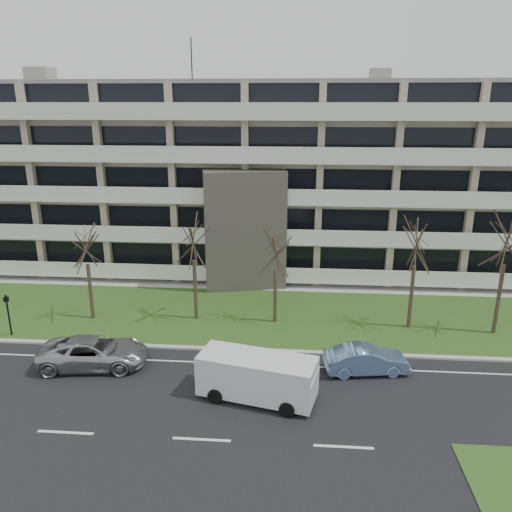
# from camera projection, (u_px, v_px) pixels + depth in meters

# --- Properties ---
(ground) EXTENTS (160.00, 160.00, 0.00)m
(ground) POSITION_uv_depth(u_px,v_px,m) (202.00, 440.00, 21.24)
(ground) COLOR black
(ground) RESTS_ON ground
(grass_verge) EXTENTS (90.00, 10.00, 0.06)m
(grass_verge) POSITION_uv_depth(u_px,v_px,m) (237.00, 314.00, 33.60)
(grass_verge) COLOR #2D551C
(grass_verge) RESTS_ON ground
(curb) EXTENTS (90.00, 0.35, 0.12)m
(curb) POSITION_uv_depth(u_px,v_px,m) (227.00, 349.00, 28.84)
(curb) COLOR #B2B2AD
(curb) RESTS_ON ground
(sidewalk) EXTENTS (90.00, 2.00, 0.08)m
(sidewalk) POSITION_uv_depth(u_px,v_px,m) (245.00, 285.00, 38.84)
(sidewalk) COLOR #B2B2AD
(sidewalk) RESTS_ON ground
(lane_edge_line) EXTENTS (90.00, 0.12, 0.01)m
(lane_edge_line) POSITION_uv_depth(u_px,v_px,m) (223.00, 363.00, 27.43)
(lane_edge_line) COLOR white
(lane_edge_line) RESTS_ON ground
(apartment_building) EXTENTS (60.50, 15.10, 18.75)m
(apartment_building) POSITION_uv_depth(u_px,v_px,m) (252.00, 176.00, 43.07)
(apartment_building) COLOR #BFB195
(apartment_building) RESTS_ON ground
(silver_pickup) EXTENTS (6.02, 3.28, 1.60)m
(silver_pickup) POSITION_uv_depth(u_px,v_px,m) (94.00, 352.00, 26.95)
(silver_pickup) COLOR #A9ACB1
(silver_pickup) RESTS_ON ground
(blue_sedan) EXTENTS (4.59, 2.19, 1.45)m
(blue_sedan) POSITION_uv_depth(u_px,v_px,m) (366.00, 360.00, 26.32)
(blue_sedan) COLOR #7BA3D6
(blue_sedan) RESTS_ON ground
(white_van) EXTENTS (5.94, 3.32, 2.18)m
(white_van) POSITION_uv_depth(u_px,v_px,m) (259.00, 374.00, 23.85)
(white_van) COLOR white
(white_van) RESTS_ON ground
(pedestrian_signal) EXTENTS (0.25, 0.20, 2.69)m
(pedestrian_signal) POSITION_uv_depth(u_px,v_px,m) (8.00, 310.00, 30.12)
(pedestrian_signal) COLOR black
(pedestrian_signal) RESTS_ON ground
(tree_2) EXTENTS (3.40, 3.40, 6.81)m
(tree_2) POSITION_uv_depth(u_px,v_px,m) (85.00, 242.00, 31.48)
(tree_2) COLOR #382B21
(tree_2) RESTS_ON ground
(tree_3) EXTENTS (3.65, 3.65, 7.30)m
(tree_3) POSITION_uv_depth(u_px,v_px,m) (193.00, 236.00, 31.29)
(tree_3) COLOR #382B21
(tree_3) RESTS_ON ground
(tree_4) EXTENTS (3.25, 3.25, 6.49)m
(tree_4) POSITION_uv_depth(u_px,v_px,m) (276.00, 248.00, 31.01)
(tree_4) COLOR #382B21
(tree_4) RESTS_ON ground
(tree_5) EXTENTS (3.73, 3.73, 7.45)m
(tree_5) POSITION_uv_depth(u_px,v_px,m) (417.00, 240.00, 30.00)
(tree_5) COLOR #382B21
(tree_5) RESTS_ON ground
(tree_6) EXTENTS (4.02, 4.02, 8.04)m
(tree_6) POSITION_uv_depth(u_px,v_px,m) (508.00, 236.00, 29.06)
(tree_6) COLOR #382B21
(tree_6) RESTS_ON ground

